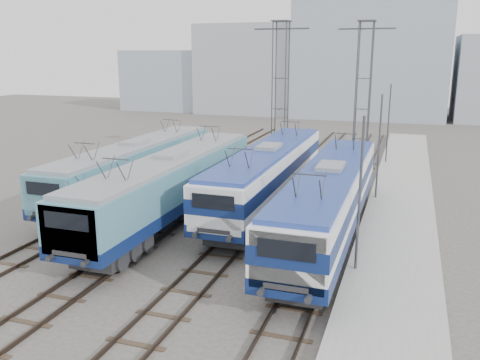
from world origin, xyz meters
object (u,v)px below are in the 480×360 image
locomotive_far_left (134,166)px  catenary_tower_west (280,89)px  mast_mid (379,149)px  locomotive_center_left (170,183)px  mast_rear (388,125)px  catenary_tower_east (363,89)px  mast_front (360,198)px  locomotive_center_right (268,171)px  locomotive_far_right (329,197)px

locomotive_far_left → catenary_tower_west: bearing=61.3°
mast_mid → locomotive_center_left: bearing=-143.2°
locomotive_far_left → mast_rear: 22.46m
locomotive_center_left → catenary_tower_west: size_ratio=1.57×
locomotive_far_left → mast_mid: bearing=15.8°
catenary_tower_east → mast_front: catenary_tower_east is taller
locomotive_center_right → locomotive_far_left: bearing=-175.8°
locomotive_far_left → catenary_tower_east: catenary_tower_east is taller
mast_mid → locomotive_far_right: bearing=-102.7°
catenary_tower_west → locomotive_center_left: bearing=-98.0°
locomotive_far_left → catenary_tower_east: 20.01m
locomotive_center_right → catenary_tower_west: bearing=100.9°
locomotive_center_right → mast_mid: size_ratio=2.67×
catenary_tower_west → mast_mid: bearing=-42.9°
locomotive_center_left → mast_mid: size_ratio=2.69×
mast_front → locomotive_center_left: bearing=160.3°
catenary_tower_west → mast_front: catenary_tower_west is taller
locomotive_far_right → catenary_tower_west: 18.09m
locomotive_center_left → mast_mid: mast_mid is taller
catenary_tower_east → mast_rear: catenary_tower_east is taller
locomotive_center_right → mast_mid: 7.43m
mast_mid → locomotive_center_right: bearing=-149.8°
locomotive_far_right → catenary_tower_west: size_ratio=1.57×
locomotive_far_left → mast_front: 17.20m
locomotive_center_left → mast_rear: 22.88m
locomotive_center_right → mast_rear: size_ratio=2.67×
catenary_tower_east → mast_front: (2.10, -22.00, -3.14)m
locomotive_far_left → mast_rear: (15.35, 16.34, 1.24)m
locomotive_center_left → catenary_tower_west: catenary_tower_west is taller
locomotive_center_right → catenary_tower_west: (-2.25, 11.69, 4.26)m
locomotive_far_left → catenary_tower_west: (6.75, 12.34, 4.38)m
locomotive_far_right → mast_mid: mast_mid is taller
catenary_tower_east → mast_mid: catenary_tower_east is taller
locomotive_center_left → catenary_tower_west: (2.25, 16.11, 4.30)m
catenary_tower_west → locomotive_far_right: bearing=-67.4°
mast_front → mast_mid: size_ratio=1.00×
locomotive_far_right → mast_front: mast_front is taller
mast_rear → catenary_tower_west: bearing=-155.1°
locomotive_center_right → catenary_tower_west: catenary_tower_west is taller
locomotive_center_left → locomotive_far_right: (9.00, -0.13, 0.05)m
locomotive_far_right → catenary_tower_west: bearing=112.6°
mast_mid → mast_rear: bearing=90.0°
catenary_tower_west → catenary_tower_east: size_ratio=1.00×
locomotive_center_right → mast_front: (6.35, -8.31, 1.12)m
locomotive_far_left → locomotive_center_right: locomotive_center_right is taller
locomotive_center_left → mast_front: size_ratio=2.69×
locomotive_center_right → mast_front: mast_front is taller
catenary_tower_east → locomotive_center_left: bearing=-115.8°
locomotive_far_left → mast_rear: size_ratio=2.59×
locomotive_center_left → locomotive_far_left: bearing=140.1°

